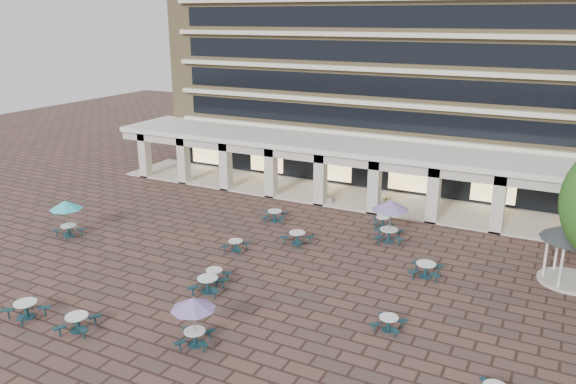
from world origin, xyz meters
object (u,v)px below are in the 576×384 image
(picnic_table_0, at_px, (77,322))
(planter_left, at_px, (324,195))
(gazebo, at_px, (576,238))
(picnic_table_1, at_px, (26,308))
(planter_right, at_px, (387,206))
(picnic_table_2, at_px, (208,283))

(picnic_table_0, height_order, planter_left, planter_left)
(picnic_table_0, relative_size, gazebo, 0.57)
(picnic_table_0, relative_size, picnic_table_1, 1.04)
(gazebo, bearing_deg, planter_right, 152.27)
(planter_left, height_order, planter_right, planter_left)
(planter_left, distance_m, planter_right, 4.93)
(gazebo, bearing_deg, picnic_table_1, -145.33)
(picnic_table_1, bearing_deg, gazebo, 44.31)
(picnic_table_1, bearing_deg, picnic_table_0, 13.97)
(picnic_table_0, xyz_separation_m, planter_left, (2.62, 21.93, 0.11))
(picnic_table_1, height_order, planter_right, planter_right)
(picnic_table_2, bearing_deg, planter_right, 61.70)
(picnic_table_2, distance_m, planter_left, 16.14)
(gazebo, height_order, planter_right, gazebo)
(planter_right, bearing_deg, picnic_table_1, -115.60)
(picnic_table_1, relative_size, planter_left, 1.32)
(picnic_table_0, bearing_deg, gazebo, 18.57)
(picnic_table_2, distance_m, gazebo, 19.37)
(gazebo, bearing_deg, picnic_table_2, -149.65)
(picnic_table_2, xyz_separation_m, gazebo, (16.62, 9.73, 2.05))
(picnic_table_1, height_order, gazebo, gazebo)
(planter_left, bearing_deg, picnic_table_0, -96.80)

